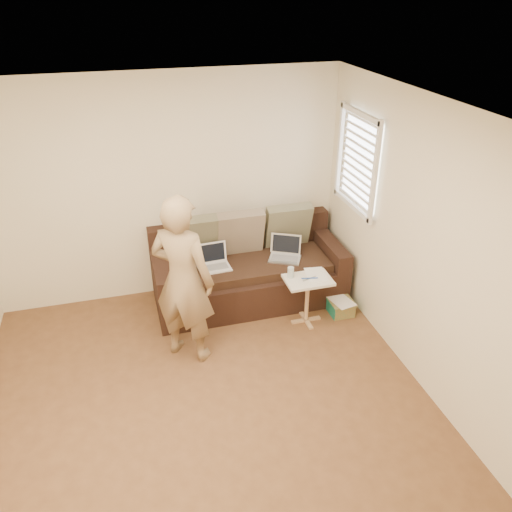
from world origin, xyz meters
name	(u,v)px	position (x,y,z in m)	size (l,w,h in m)	color
floor	(212,419)	(0.00, 0.00, 0.00)	(4.50, 4.50, 0.00)	brown
ceiling	(195,123)	(0.00, 0.00, 2.60)	(4.50, 4.50, 0.00)	white
wall_back	(167,190)	(0.00, 2.25, 1.30)	(4.00, 4.00, 0.00)	beige
wall_right	(437,260)	(2.00, 0.00, 1.30)	(4.50, 4.50, 0.00)	beige
window_blinds	(358,161)	(1.95, 1.50, 1.70)	(0.12, 0.88, 1.08)	white
sofa	(249,267)	(0.82, 1.77, 0.42)	(2.20, 0.95, 0.85)	black
pillow_left	(193,238)	(0.22, 1.99, 0.79)	(0.55, 0.14, 0.55)	#5D5B44
pillow_mid	(240,233)	(0.77, 1.98, 0.79)	(0.55, 0.14, 0.55)	#776755
pillow_right	(288,225)	(1.37, 2.01, 0.79)	(0.55, 0.14, 0.55)	#5D5B44
laptop_silver	(285,259)	(1.23, 1.68, 0.52)	(0.36, 0.26, 0.24)	#B7BABC
laptop_white	(214,268)	(0.40, 1.70, 0.52)	(0.36, 0.26, 0.26)	white
person	(183,280)	(-0.05, 0.96, 0.88)	(0.64, 0.43, 1.75)	olive
side_table	(307,300)	(1.31, 1.15, 0.28)	(0.50, 0.35, 0.55)	silver
drinking_glass	(291,272)	(1.14, 1.24, 0.61)	(0.07, 0.07, 0.12)	silver
scissors	(310,278)	(1.33, 1.14, 0.56)	(0.18, 0.10, 0.02)	silver
paper_on_table	(316,274)	(1.43, 1.21, 0.56)	(0.21, 0.30, 0.00)	white
striped_box	(341,307)	(1.75, 1.18, 0.09)	(0.27, 0.27, 0.17)	orange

